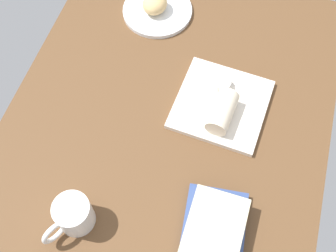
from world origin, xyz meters
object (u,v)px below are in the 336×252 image
(round_plate, at_px, (157,11))
(coffee_mug, at_px, (73,215))
(scone_pastry, at_px, (155,4))
(square_plate, at_px, (221,104))
(sauce_cup, at_px, (222,84))
(breakfast_wrap, at_px, (222,111))
(book_stack, at_px, (214,227))

(round_plate, relative_size, coffee_mug, 1.70)
(round_plate, relative_size, scone_pastry, 2.66)
(round_plate, xyz_separation_m, square_plate, (-0.29, -0.28, 0.00))
(scone_pastry, bearing_deg, coffee_mug, -178.58)
(sauce_cup, xyz_separation_m, breakfast_wrap, (-0.10, -0.02, 0.02))
(round_plate, relative_size, breakfast_wrap, 1.85)
(coffee_mug, bearing_deg, scone_pastry, 1.42)
(coffee_mug, bearing_deg, breakfast_wrap, -35.79)
(square_plate, distance_m, breakfast_wrap, 0.06)
(round_plate, bearing_deg, square_plate, -135.72)
(sauce_cup, bearing_deg, book_stack, -169.38)
(round_plate, height_order, breakfast_wrap, breakfast_wrap)
(breakfast_wrap, bearing_deg, sauce_cup, 108.03)
(sauce_cup, distance_m, breakfast_wrap, 0.10)
(sauce_cup, height_order, breakfast_wrap, breakfast_wrap)
(round_plate, bearing_deg, scone_pastry, 139.39)
(book_stack, bearing_deg, scone_pastry, 28.85)
(round_plate, distance_m, square_plate, 0.40)
(square_plate, height_order, book_stack, book_stack)
(square_plate, bearing_deg, sauce_cup, 12.60)
(breakfast_wrap, bearing_deg, square_plate, 108.03)
(square_plate, bearing_deg, coffee_mug, 148.04)
(square_plate, distance_m, sauce_cup, 0.06)
(breakfast_wrap, bearing_deg, scone_pastry, 137.73)
(scone_pastry, distance_m, book_stack, 0.73)
(breakfast_wrap, xyz_separation_m, coffee_mug, (-0.39, 0.28, 0.00))
(sauce_cup, relative_size, book_stack, 0.24)
(scone_pastry, relative_size, square_plate, 0.34)
(square_plate, height_order, sauce_cup, sauce_cup)
(scone_pastry, xyz_separation_m, square_plate, (-0.28, -0.29, -0.03))
(round_plate, bearing_deg, breakfast_wrap, -138.82)
(square_plate, xyz_separation_m, sauce_cup, (0.06, 0.01, 0.02))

